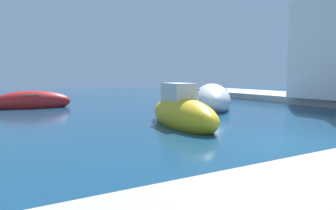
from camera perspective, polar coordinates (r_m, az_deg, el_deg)
The scene contains 4 objects.
ground at distance 9.55m, azimuth 23.65°, elevation -6.82°, with size 80.00×80.00×0.00m, color navy.
moored_boat_1 at distance 20.16m, azimuth -24.35°, elevation 0.57°, with size 4.63×2.17×1.36m.
moored_boat_2 at distance 11.97m, azimuth 2.72°, elevation -1.55°, with size 2.22×5.10×2.00m.
moored_boat_3 at distance 18.62m, azimuth 8.36°, elevation 1.10°, with size 5.28×6.42×1.91m.
Camera 1 is at (-7.51, -5.56, 1.98)m, focal length 32.11 mm.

